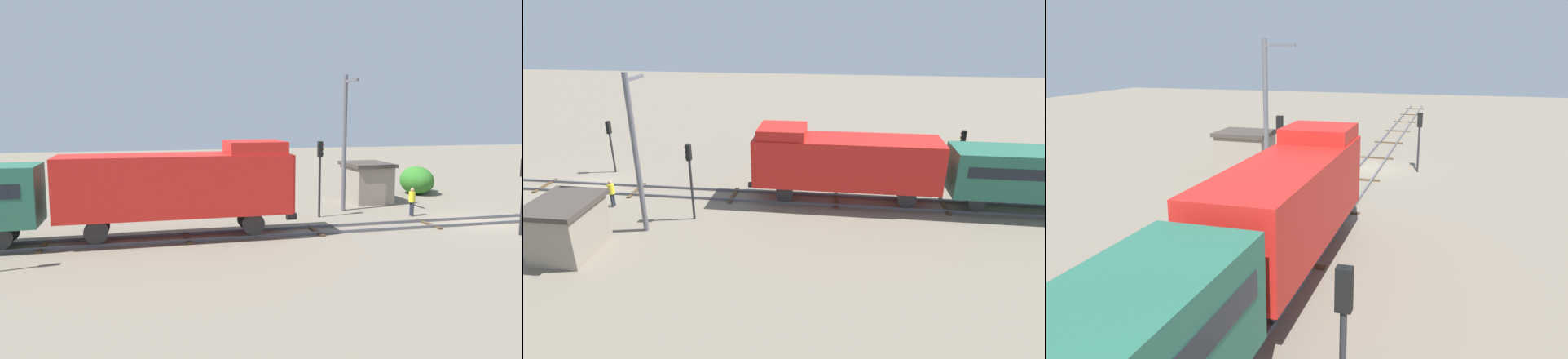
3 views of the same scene
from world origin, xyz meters
The scene contains 11 objects.
ground_plane centered at (0.00, 0.00, 0.00)m, with size 119.35×119.35×0.00m, color #756B5B.
railway_track centered at (0.00, 0.00, 0.07)m, with size 2.40×79.57×0.16m.
locomotive centered at (0.00, 16.85, 2.77)m, with size 2.90×11.60×4.60m.
traffic_signal_near centered at (-3.20, 0.11, 2.70)m, with size 0.32×0.34×3.87m.
traffic_signal_mid centered at (3.40, 8.47, 3.10)m, with size 0.32×0.34×4.49m.
traffic_signal_far centered at (-3.60, 24.74, 2.72)m, with size 0.32×0.34×3.90m.
worker_near_track centered at (2.40, 2.99, 1.00)m, with size 0.38×0.38×1.70m.
catenary_mast centered at (4.94, 6.30, 4.47)m, with size 1.94×0.28×8.44m.
relay_hut centered at (7.50, 3.55, 1.39)m, with size 3.50×2.90×2.74m.
bush_near centered at (9.76, -1.63, 1.05)m, with size 2.90×2.37×2.11m, color #2F7226.
bush_mid centered at (10.89, -2.92, 0.65)m, with size 1.78×1.46×1.30m, color #227826.
Camera 3 is at (-5.40, 33.36, 7.85)m, focal length 35.00 mm.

